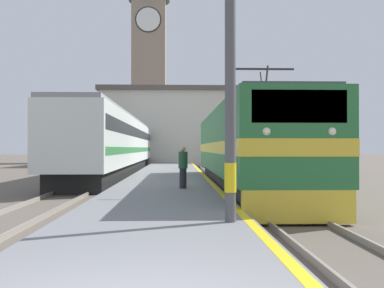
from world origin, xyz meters
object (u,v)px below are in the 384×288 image
object	(u,v)px
locomotive_train	(245,149)
catenary_mast	(234,27)
clock_tower	(149,60)
passenger_train	(126,145)
person_on_platform	(183,166)

from	to	relation	value
locomotive_train	catenary_mast	size ratio (longest dim) A/B	2.23
locomotive_train	catenary_mast	distance (m)	10.77
locomotive_train	clock_tower	size ratio (longest dim) A/B	0.66
catenary_mast	clock_tower	distance (m)	54.74
passenger_train	person_on_platform	size ratio (longest dim) A/B	26.02
person_on_platform	clock_tower	distance (m)	48.02
passenger_train	person_on_platform	world-z (taller)	passenger_train
person_on_platform	clock_tower	bearing A→B (deg)	95.10
catenary_mast	person_on_platform	xyz separation A→B (m)	(-0.95, 7.56, -3.15)
passenger_train	person_on_platform	distance (m)	21.64
person_on_platform	locomotive_train	bearing A→B (deg)	45.38
passenger_train	person_on_platform	bearing A→B (deg)	-78.00
passenger_train	clock_tower	xyz separation A→B (m)	(0.38, 24.91, 12.02)
passenger_train	catenary_mast	bearing A→B (deg)	-79.27
person_on_platform	clock_tower	world-z (taller)	clock_tower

